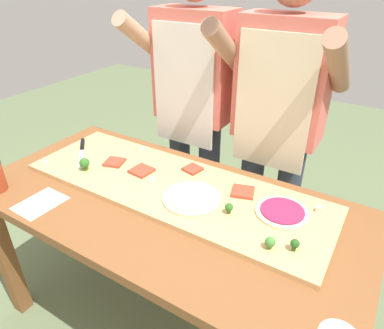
{
  "coord_description": "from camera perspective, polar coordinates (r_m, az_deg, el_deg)",
  "views": [
    {
      "loc": [
        0.7,
        -0.91,
        1.62
      ],
      "look_at": [
        0.05,
        0.14,
        0.91
      ],
      "focal_mm": 32.3,
      "sensor_mm": 36.0,
      "label": 1
    }
  ],
  "objects": [
    {
      "name": "ground_plane",
      "position": [
        1.98,
        -3.65,
        -24.8
      ],
      "size": [
        8.0,
        8.0,
        0.0
      ],
      "primitive_type": "plane",
      "color": "#60704C"
    },
    {
      "name": "prep_table",
      "position": [
        1.48,
        -4.5,
        -9.37
      ],
      "size": [
        1.61,
        0.78,
        0.79
      ],
      "color": "brown",
      "rests_on": "ground"
    },
    {
      "name": "cutting_board",
      "position": [
        1.48,
        -3.12,
        -3.62
      ],
      "size": [
        1.34,
        0.44,
        0.02
      ],
      "primitive_type": "cube",
      "color": "tan",
      "rests_on": "prep_table"
    },
    {
      "name": "chefs_knife",
      "position": [
        1.82,
        -17.69,
        2.45
      ],
      "size": [
        0.22,
        0.23,
        0.02
      ],
      "color": "#B7BABF",
      "rests_on": "cutting_board"
    },
    {
      "name": "pizza_whole_beet_magenta",
      "position": [
        1.35,
        14.67,
        -7.56
      ],
      "size": [
        0.2,
        0.2,
        0.02
      ],
      "color": "beige",
      "rests_on": "cutting_board"
    },
    {
      "name": "pizza_whole_cheese_artichoke",
      "position": [
        1.38,
        -0.07,
        -5.49
      ],
      "size": [
        0.23,
        0.23,
        0.02
      ],
      "color": "beige",
      "rests_on": "cutting_board"
    },
    {
      "name": "pizza_slice_near_left",
      "position": [
        1.66,
        -12.69,
        0.39
      ],
      "size": [
        0.1,
        0.1,
        0.01
      ],
      "primitive_type": "cube",
      "rotation": [
        0.0,
        0.0,
        0.29
      ],
      "color": "#BC3D28",
      "rests_on": "cutting_board"
    },
    {
      "name": "pizza_slice_far_left",
      "position": [
        1.43,
        8.42,
        -4.47
      ],
      "size": [
        0.11,
        0.11,
        0.01
      ],
      "primitive_type": "cube",
      "rotation": [
        0.0,
        0.0,
        0.31
      ],
      "color": "#BC3D28",
      "rests_on": "cutting_board"
    },
    {
      "name": "pizza_slice_far_right",
      "position": [
        1.57,
        -8.31,
        -1.01
      ],
      "size": [
        0.1,
        0.1,
        0.01
      ],
      "primitive_type": "cube",
      "rotation": [
        0.0,
        0.0,
        -0.1
      ],
      "color": "#BC3D28",
      "rests_on": "cutting_board"
    },
    {
      "name": "pizza_slice_near_right",
      "position": [
        1.56,
        0.11,
        -0.75
      ],
      "size": [
        0.09,
        0.09,
        0.01
      ],
      "primitive_type": "cube",
      "rotation": [
        0.0,
        0.0,
        -0.22
      ],
      "color": "#BC3D28",
      "rests_on": "cutting_board"
    },
    {
      "name": "broccoli_floret_center_left",
      "position": [
        1.63,
        -17.33,
        0.18
      ],
      "size": [
        0.05,
        0.05,
        0.06
      ],
      "color": "#366618",
      "rests_on": "cutting_board"
    },
    {
      "name": "broccoli_floret_back_right",
      "position": [
        1.18,
        12.77,
        -12.44
      ],
      "size": [
        0.03,
        0.03,
        0.04
      ],
      "color": "#487A23",
      "rests_on": "cutting_board"
    },
    {
      "name": "broccoli_floret_center_right",
      "position": [
        1.19,
        16.62,
        -12.47
      ],
      "size": [
        0.03,
        0.03,
        0.04
      ],
      "color": "#2C5915",
      "rests_on": "cutting_board"
    },
    {
      "name": "broccoli_floret_back_mid",
      "position": [
        1.3,
        6.13,
        -7.09
      ],
      "size": [
        0.03,
        0.03,
        0.04
      ],
      "color": "#366618",
      "rests_on": "cutting_board"
    },
    {
      "name": "cheese_crumble_a",
      "position": [
        1.74,
        -8.22,
        2.41
      ],
      "size": [
        0.02,
        0.02,
        0.02
      ],
      "primitive_type": "cube",
      "rotation": [
        0.0,
        0.0,
        0.01
      ],
      "color": "silver",
      "rests_on": "cutting_board"
    },
    {
      "name": "cheese_crumble_b",
      "position": [
        1.48,
        -6.61,
        -2.69
      ],
      "size": [
        0.02,
        0.02,
        0.02
      ],
      "primitive_type": "cube",
      "rotation": [
        0.0,
        0.0,
        0.26
      ],
      "color": "white",
      "rests_on": "cutting_board"
    },
    {
      "name": "cheese_crumble_c",
      "position": [
        1.76,
        -22.97,
        0.39
      ],
      "size": [
        0.02,
        0.02,
        0.01
      ],
      "primitive_type": "cube",
      "rotation": [
        0.0,
        0.0,
        1.01
      ],
      "color": "white",
      "rests_on": "cutting_board"
    },
    {
      "name": "cheese_crumble_d",
      "position": [
        1.4,
        20.19,
        -6.92
      ],
      "size": [
        0.02,
        0.02,
        0.02
      ],
      "primitive_type": "cube",
      "rotation": [
        0.0,
        0.0,
        0.07
      ],
      "color": "silver",
      "rests_on": "cutting_board"
    },
    {
      "name": "recipe_note",
      "position": [
        1.52,
        -23.78,
        -5.87
      ],
      "size": [
        0.15,
        0.19,
        0.0
      ],
      "primitive_type": "cube",
      "rotation": [
        0.0,
        0.0,
        -0.03
      ],
      "color": "white",
      "rests_on": "prep_table"
    },
    {
      "name": "cook_left",
      "position": [
        1.86,
        0.24,
        10.54
      ],
      "size": [
        0.54,
        0.39,
        1.67
      ],
      "color": "#333847",
      "rests_on": "ground"
    },
    {
      "name": "cook_right",
      "position": [
        1.68,
        13.94,
        7.48
      ],
      "size": [
        0.54,
        0.39,
        1.67
      ],
      "color": "#333847",
      "rests_on": "ground"
    }
  ]
}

